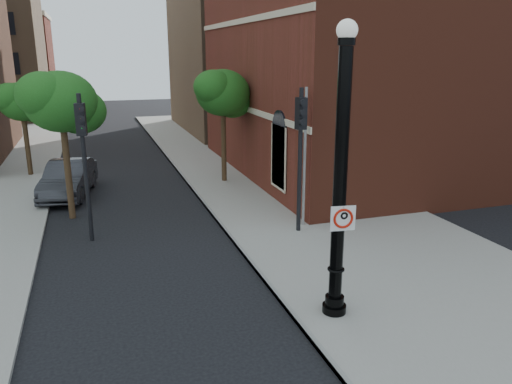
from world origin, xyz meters
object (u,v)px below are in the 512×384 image
object	(u,v)px
lamppost	(340,191)
traffic_signal_right	(301,138)
no_parking_sign	(343,218)
parked_car	(69,179)
traffic_signal_left	(83,144)

from	to	relation	value
lamppost	traffic_signal_right	xyz separation A→B (m)	(1.41, 5.49, 0.25)
no_parking_sign	parked_car	size ratio (longest dim) A/B	0.12
parked_car	traffic_signal_right	world-z (taller)	traffic_signal_right
no_parking_sign	lamppost	bearing A→B (deg)	106.60
lamppost	traffic_signal_right	bearing A→B (deg)	75.56
lamppost	no_parking_sign	world-z (taller)	lamppost
traffic_signal_left	traffic_signal_right	size ratio (longest dim) A/B	0.97
no_parking_sign	traffic_signal_left	xyz separation A→B (m)	(-5.44, 7.23, 0.75)
parked_car	lamppost	bearing A→B (deg)	-53.39
parked_car	traffic_signal_right	bearing A→B (deg)	-33.59
lamppost	no_parking_sign	bearing A→B (deg)	-81.42
traffic_signal_left	parked_car	bearing A→B (deg)	106.67
no_parking_sign	traffic_signal_right	world-z (taller)	traffic_signal_right
parked_car	traffic_signal_left	world-z (taller)	traffic_signal_left
traffic_signal_left	traffic_signal_right	distance (m)	7.00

